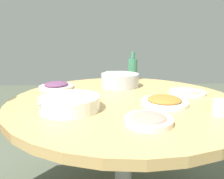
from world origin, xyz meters
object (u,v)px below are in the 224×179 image
Objects in this scene: round_dining_table at (124,111)px; green_bottle at (132,69)px; dish_tofu_braise at (164,101)px; rice_bowl at (121,80)px; dish_noodles at (188,91)px; dish_shrimp at (148,119)px; dish_eggplant at (56,86)px; soup_bowl at (70,104)px; tea_cup_near at (220,108)px.

round_dining_table is 5.65× the size of green_bottle.
dish_tofu_braise reaches higher than round_dining_table.
rice_bowl is 0.47m from dish_noodles.
green_bottle is at bearing -93.89° from dish_shrimp.
green_bottle is (-0.58, -0.28, 0.08)m from dish_eggplant.
dish_tofu_braise is (-0.49, -0.06, -0.01)m from soup_bowl.
dish_tofu_braise is at bearing 96.11° from green_bottle.
dish_noodles is at bearing -157.81° from soup_bowl.
dish_tofu_braise is 1.06× the size of green_bottle.
dish_shrimp is at bearing 94.53° from rice_bowl.
dish_eggplant is at bearing -31.54° from round_dining_table.
soup_bowl is at bearing 22.19° from dish_noodles.
round_dining_table is at bearing 11.63° from dish_noodles.
green_bottle reaches higher than dish_tofu_braise.
dish_tofu_braise is at bearing 147.41° from dish_eggplant.
dish_eggplant is (0.87, -0.19, 0.00)m from dish_noodles.
dish_eggplant is (0.46, 0.03, -0.03)m from rice_bowl.
rice_bowl reaches higher than tea_cup_near.
dish_tofu_braise is at bearing -40.13° from tea_cup_near.
soup_bowl is 0.87m from green_bottle.
dish_eggplant is 1.01× the size of green_bottle.
round_dining_table is at bearing -34.88° from dish_tofu_braise.
round_dining_table is at bearing 77.44° from green_bottle.
dish_noodles is (-0.35, -0.48, -0.00)m from dish_shrimp.
rice_bowl is 0.93× the size of soup_bowl.
rice_bowl is 3.71× the size of tea_cup_near.
dish_shrimp is 0.91× the size of dish_noodles.
dish_shrimp is at bearing 53.55° from dish_noodles.
rice_bowl is at bearing -28.99° from dish_noodles.
rice_bowl is at bearing -57.28° from tea_cup_near.
rice_bowl is 0.49m from dish_tofu_braise.
dish_eggplant is at bearing -12.55° from dish_noodles.
green_bottle is (-0.12, -0.56, 0.18)m from round_dining_table.
dish_shrimp is 0.86× the size of dish_eggplant.
green_bottle is at bearing -58.71° from dish_noodles.
rice_bowl reaches higher than dish_tofu_braise.
dish_noodles is (-0.41, -0.09, 0.10)m from round_dining_table.
dish_shrimp is at bearing 13.25° from tea_cup_near.
dish_noodles is at bearing -168.37° from round_dining_table.
soup_bowl is at bearing -28.83° from dish_shrimp.
soup_bowl is 0.70m from tea_cup_near.
dish_shrimp is (-0.06, 0.71, -0.03)m from rice_bowl.
dish_shrimp reaches higher than round_dining_table.
soup_bowl is 0.40m from dish_shrimp.
round_dining_table is 0.53m from tea_cup_near.
dish_tofu_braise is at bearing -118.77° from dish_shrimp.
rice_bowl is at bearing 64.05° from green_bottle.
rice_bowl is 1.10× the size of dish_tofu_braise.
dish_eggplant is (0.16, -0.48, -0.01)m from soup_bowl.
soup_bowl is 1.23× the size of dish_eggplant.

